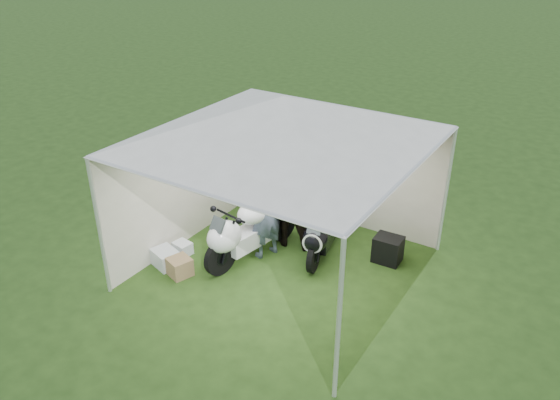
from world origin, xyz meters
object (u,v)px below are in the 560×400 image
at_px(canopy_tent, 285,123).
at_px(paddock_stand, 336,223).
at_px(person_blue_jacket, 266,212).
at_px(motorcycle_black, 324,228).
at_px(crate_1, 180,267).
at_px(equipment_box, 388,249).
at_px(person_dark_jacket, 293,195).
at_px(crate_0, 165,258).
at_px(crate_2, 183,248).
at_px(motorcycle_white, 247,228).

xyz_separation_m(canopy_tent, paddock_stand, (0.15, 1.59, -2.43)).
bearing_deg(person_blue_jacket, motorcycle_black, 142.22).
xyz_separation_m(canopy_tent, crate_1, (-1.35, -1.09, -2.42)).
bearing_deg(equipment_box, person_dark_jacket, -168.60).
height_order(crate_0, crate_2, crate_0).
relative_size(motorcycle_black, person_dark_jacket, 0.98).
relative_size(motorcycle_black, equipment_box, 4.03).
bearing_deg(motorcycle_black, canopy_tent, -126.27).
relative_size(motorcycle_white, crate_2, 7.06).
xyz_separation_m(canopy_tent, person_dark_jacket, (-0.33, 0.79, -1.62)).
distance_m(motorcycle_white, person_dark_jacket, 1.01).
xyz_separation_m(paddock_stand, person_blue_jacket, (-0.65, -1.40, 0.70)).
distance_m(person_dark_jacket, crate_1, 2.29).
distance_m(equipment_box, crate_1, 3.53).
bearing_deg(crate_2, person_blue_jacket, 31.61).
relative_size(motorcycle_white, crate_0, 4.80).
distance_m(motorcycle_black, paddock_stand, 0.94).
distance_m(crate_0, crate_1, 0.40).
relative_size(canopy_tent, crate_0, 12.74).
distance_m(motorcycle_white, equipment_box, 2.43).
height_order(canopy_tent, crate_0, canopy_tent).
relative_size(canopy_tent, motorcycle_black, 3.01).
height_order(person_dark_jacket, crate_1, person_dark_jacket).
xyz_separation_m(paddock_stand, person_dark_jacket, (-0.48, -0.80, 0.81)).
distance_m(motorcycle_black, crate_0, 2.75).
distance_m(person_dark_jacket, crate_2, 2.15).
bearing_deg(person_dark_jacket, canopy_tent, 103.10).
relative_size(person_dark_jacket, person_blue_jacket, 1.13).
xyz_separation_m(equipment_box, crate_1, (-2.73, -2.23, -0.08)).
distance_m(canopy_tent, person_dark_jacket, 1.83).
xyz_separation_m(person_dark_jacket, crate_1, (-1.03, -1.89, -0.80)).
bearing_deg(crate_1, person_dark_jacket, 61.40).
xyz_separation_m(person_dark_jacket, person_blue_jacket, (-0.17, -0.60, -0.11)).
bearing_deg(crate_2, person_dark_jacket, 43.99).
relative_size(crate_0, crate_2, 1.47).
distance_m(crate_1, crate_2, 0.65).
height_order(motorcycle_white, equipment_box, motorcycle_white).
height_order(motorcycle_white, person_blue_jacket, person_blue_jacket).
xyz_separation_m(canopy_tent, equipment_box, (1.38, 1.13, -2.34)).
bearing_deg(person_blue_jacket, canopy_tent, 87.85).
distance_m(canopy_tent, crate_2, 3.08).
xyz_separation_m(canopy_tent, motorcycle_black, (0.33, 0.74, -2.05)).
xyz_separation_m(paddock_stand, equipment_box, (1.23, -0.45, 0.09)).
relative_size(motorcycle_white, paddock_stand, 5.42).
bearing_deg(person_dark_jacket, crate_2, 34.64).
height_order(canopy_tent, equipment_box, canopy_tent).
xyz_separation_m(equipment_box, crate_2, (-3.13, -1.72, -0.12)).
bearing_deg(paddock_stand, motorcycle_white, -117.11).
height_order(motorcycle_black, paddock_stand, motorcycle_black).
height_order(paddock_stand, person_dark_jacket, person_dark_jacket).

